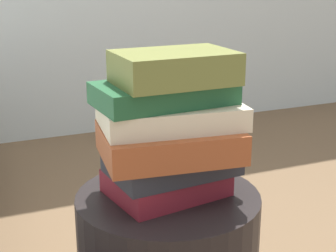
{
  "coord_description": "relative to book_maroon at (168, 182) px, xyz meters",
  "views": [
    {
      "loc": [
        -0.39,
        -0.92,
        0.94
      ],
      "look_at": [
        0.0,
        0.0,
        0.64
      ],
      "focal_mm": 54.98,
      "sensor_mm": 36.0,
      "label": 1
    }
  ],
  "objects": [
    {
      "name": "book_maroon",
      "position": [
        0.0,
        0.0,
        0.0
      ],
      "size": [
        0.25,
        0.21,
        0.05
      ],
      "primitive_type": "cube",
      "rotation": [
        0.0,
        0.0,
        0.16
      ],
      "color": "maroon",
      "rests_on": "side_table"
    },
    {
      "name": "book_charcoal",
      "position": [
        0.0,
        -0.01,
        0.05
      ],
      "size": [
        0.27,
        0.19,
        0.04
      ],
      "primitive_type": "cube",
      "rotation": [
        0.0,
        0.0,
        0.09
      ],
      "color": "#28282D",
      "rests_on": "book_maroon"
    },
    {
      "name": "book_rust",
      "position": [
        -0.01,
        -0.02,
        0.1
      ],
      "size": [
        0.29,
        0.23,
        0.06
      ],
      "primitive_type": "cube",
      "rotation": [
        0.0,
        0.0,
        -0.12
      ],
      "color": "#994723",
      "rests_on": "book_charcoal"
    },
    {
      "name": "book_cream",
      "position": [
        0.0,
        -0.01,
        0.15
      ],
      "size": [
        0.3,
        0.21,
        0.05
      ],
      "primitive_type": "cube",
      "rotation": [
        0.0,
        0.0,
        -0.12
      ],
      "color": "beige",
      "rests_on": "book_rust"
    },
    {
      "name": "book_forest",
      "position": [
        -0.01,
        -0.0,
        0.2
      ],
      "size": [
        0.28,
        0.17,
        0.04
      ],
      "primitive_type": "cube",
      "rotation": [
        0.0,
        0.0,
        0.06
      ],
      "color": "#1E512D",
      "rests_on": "book_cream"
    },
    {
      "name": "book_olive",
      "position": [
        0.01,
        -0.02,
        0.25
      ],
      "size": [
        0.23,
        0.16,
        0.06
      ],
      "primitive_type": "cube",
      "rotation": [
        0.0,
        0.0,
        0.02
      ],
      "color": "olive",
      "rests_on": "book_forest"
    }
  ]
}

